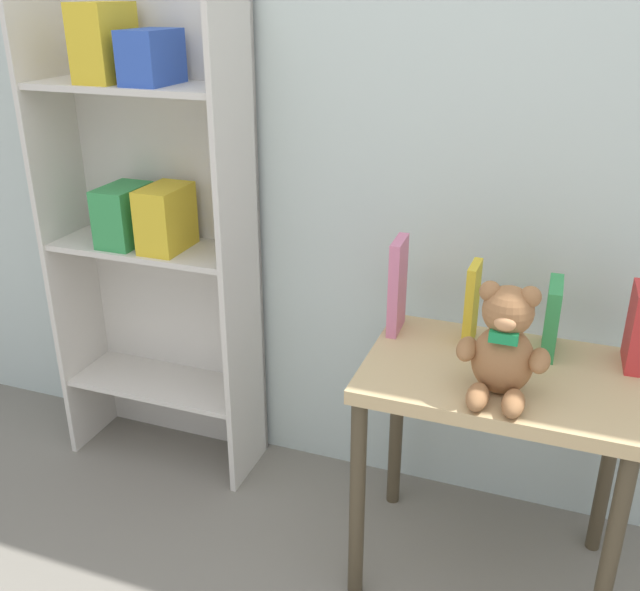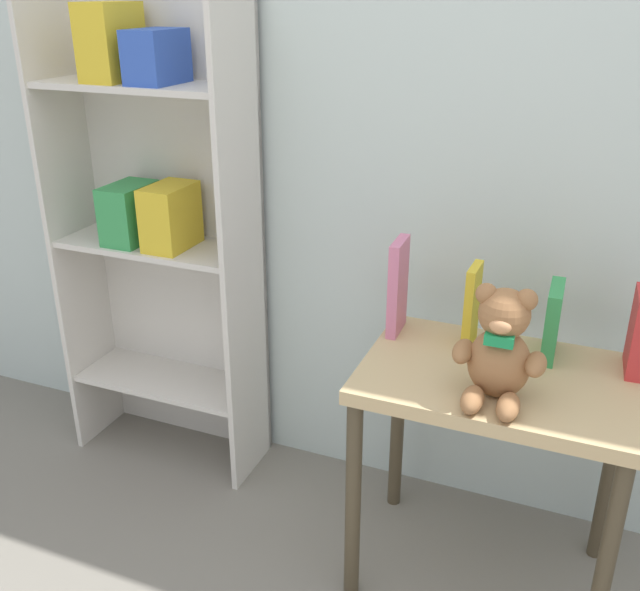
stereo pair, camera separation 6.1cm
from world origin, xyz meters
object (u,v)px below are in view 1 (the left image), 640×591
bookshelf_side (153,215)px  book_standing_pink (398,286)px  book_standing_red (638,327)px  book_standing_green (552,318)px  teddy_bear (504,346)px  book_standing_yellow (472,304)px  display_table (497,405)px

bookshelf_side → book_standing_pink: bearing=-6.6°
book_standing_red → bookshelf_side: bearing=174.1°
bookshelf_side → book_standing_green: bearing=-3.8°
teddy_bear → book_standing_green: bearing=70.5°
bookshelf_side → book_standing_yellow: size_ratio=6.87×
bookshelf_side → book_standing_pink: bookshelf_side is taller
bookshelf_side → teddy_bear: bearing=-16.8°
bookshelf_side → book_standing_green: bookshelf_side is taller
book_standing_green → book_standing_red: (0.20, -0.00, 0.01)m
bookshelf_side → teddy_bear: bookshelf_side is taller
book_standing_pink → book_standing_yellow: size_ratio=1.18×
teddy_bear → book_standing_red: teddy_bear is taller
book_standing_red → book_standing_green: bearing=176.7°
bookshelf_side → teddy_bear: 1.16m
display_table → teddy_bear: 0.25m
book_standing_pink → book_standing_green: bearing=-0.1°
display_table → book_standing_yellow: 0.26m
book_standing_pink → book_standing_yellow: (0.20, -0.01, -0.02)m
bookshelf_side → book_standing_yellow: 1.01m
display_table → book_standing_pink: size_ratio=2.54×
book_standing_yellow → book_standing_red: (0.40, 0.02, -0.01)m
bookshelf_side → book_standing_yellow: bearing=-5.6°
bookshelf_side → display_table: 1.16m
bookshelf_side → book_standing_pink: 0.81m
book_standing_pink → book_standing_red: size_ratio=1.26×
display_table → teddy_bear: (0.01, -0.11, 0.22)m
book_standing_pink → book_standing_red: book_standing_pink is taller
teddy_bear → book_standing_yellow: (-0.11, 0.24, -0.01)m
display_table → bookshelf_side: bearing=168.7°
teddy_bear → book_standing_red: (0.29, 0.25, -0.02)m
display_table → book_standing_red: size_ratio=3.20×
book_standing_red → book_standing_yellow: bearing=179.8°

